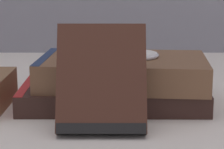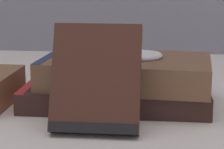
% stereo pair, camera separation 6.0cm
% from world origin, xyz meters
% --- Properties ---
extents(ground_plane, '(3.00, 3.00, 0.00)m').
position_xyz_m(ground_plane, '(0.00, 0.00, 0.00)').
color(ground_plane, silver).
extents(book_flat_bottom, '(0.25, 0.15, 0.03)m').
position_xyz_m(book_flat_bottom, '(0.01, 0.04, 0.01)').
color(book_flat_bottom, '#331E19').
rests_on(book_flat_bottom, ground_plane).
extents(book_flat_top, '(0.24, 0.15, 0.04)m').
position_xyz_m(book_flat_top, '(0.02, 0.03, 0.05)').
color(book_flat_top, brown).
rests_on(book_flat_top, book_flat_bottom).
extents(book_leaning_front, '(0.10, 0.07, 0.12)m').
position_xyz_m(book_leaning_front, '(-0.00, -0.08, 0.06)').
color(book_leaning_front, '#422319').
rests_on(book_leaning_front, ground_plane).
extents(pocket_watch, '(0.06, 0.06, 0.01)m').
position_xyz_m(pocket_watch, '(0.05, 0.04, 0.07)').
color(pocket_watch, white).
rests_on(pocket_watch, book_flat_top).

